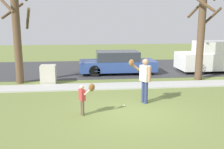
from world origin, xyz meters
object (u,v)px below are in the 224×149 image
(person_child, at_px, (85,95))
(utility_cabinet, at_px, (48,74))
(parked_van_white, at_px, (218,57))
(person_adult, at_px, (144,76))
(baseball, at_px, (124,106))
(parked_wagon_blue, at_px, (117,63))
(street_tree_far, at_px, (17,31))
(street_tree_near, at_px, (201,29))

(person_child, distance_m, utility_cabinet, 5.09)
(person_child, height_order, parked_van_white, parked_van_white)
(utility_cabinet, bearing_deg, person_adult, -42.42)
(utility_cabinet, relative_size, parked_van_white, 0.19)
(person_adult, distance_m, baseball, 1.34)
(utility_cabinet, xyz_separation_m, parked_van_white, (10.10, 2.07, 0.44))
(person_child, distance_m, baseball, 1.73)
(person_child, bearing_deg, parked_wagon_blue, 49.08)
(parked_wagon_blue, bearing_deg, utility_cabinet, 29.06)
(street_tree_far, distance_m, parked_wagon_blue, 5.88)
(street_tree_far, distance_m, parked_van_white, 11.81)
(utility_cabinet, distance_m, street_tree_near, 8.18)
(street_tree_near, relative_size, street_tree_far, 1.02)
(person_child, distance_m, parked_wagon_blue, 7.14)
(person_adult, relative_size, parked_van_white, 0.34)
(street_tree_far, relative_size, parked_wagon_blue, 1.09)
(person_child, relative_size, parked_van_white, 0.22)
(street_tree_far, bearing_deg, street_tree_near, -1.45)
(parked_wagon_blue, bearing_deg, person_adult, 92.42)
(person_adult, relative_size, baseball, 22.98)
(utility_cabinet, distance_m, parked_wagon_blue, 4.32)
(baseball, height_order, street_tree_near, street_tree_near)
(person_child, height_order, parked_wagon_blue, parked_wagon_blue)
(utility_cabinet, relative_size, street_tree_far, 0.19)
(person_child, relative_size, parked_wagon_blue, 0.24)
(baseball, bearing_deg, street_tree_near, 40.63)
(parked_wagon_blue, bearing_deg, baseball, 84.77)
(utility_cabinet, height_order, street_tree_far, street_tree_far)
(street_tree_near, bearing_deg, utility_cabinet, 179.66)
(street_tree_near, bearing_deg, street_tree_far, 178.55)
(person_adult, distance_m, parked_van_white, 8.36)
(parked_wagon_blue, bearing_deg, person_child, 73.86)
(person_adult, height_order, parked_wagon_blue, person_adult)
(street_tree_near, bearing_deg, parked_van_white, 43.54)
(baseball, bearing_deg, parked_wagon_blue, 84.77)
(person_adult, xyz_separation_m, parked_wagon_blue, (-0.24, 5.77, -0.38))
(parked_van_white, bearing_deg, person_adult, 43.38)
(street_tree_far, bearing_deg, parked_van_white, 9.26)
(person_adult, height_order, utility_cabinet, person_adult)
(street_tree_near, relative_size, parked_van_white, 1.00)
(person_child, relative_size, baseball, 14.61)
(street_tree_far, height_order, parked_wagon_blue, street_tree_far)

